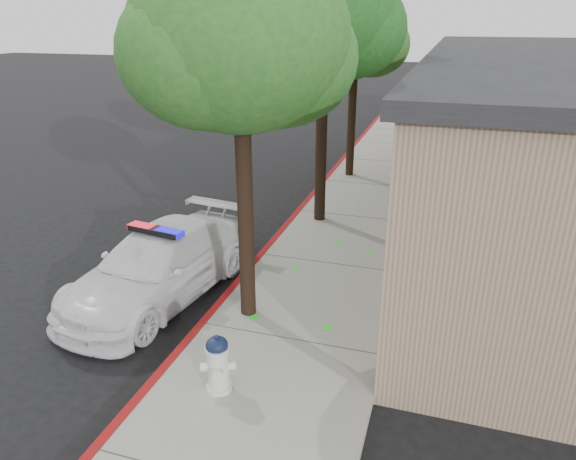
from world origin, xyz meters
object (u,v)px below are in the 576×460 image
at_px(clapboard_building, 560,132).
at_px(police_car, 159,265).
at_px(street_tree_far, 356,39).
at_px(street_tree_near, 241,47).
at_px(street_tree_mid, 325,20).
at_px(fire_hydrant, 218,363).

distance_m(clapboard_building, police_car, 11.44).
bearing_deg(police_car, street_tree_far, 86.00).
xyz_separation_m(street_tree_near, street_tree_mid, (0.07, 4.99, 0.34)).
height_order(clapboard_building, police_car, clapboard_building).
relative_size(street_tree_near, street_tree_far, 1.06).
bearing_deg(street_tree_near, clapboard_building, 54.65).
bearing_deg(police_car, fire_hydrant, -37.61).
relative_size(street_tree_near, street_tree_mid, 0.94).
xyz_separation_m(fire_hydrant, street_tree_near, (-0.36, 2.09, 4.07)).
bearing_deg(street_tree_mid, street_tree_far, 90.62).
xyz_separation_m(clapboard_building, fire_hydrant, (-5.62, -10.52, -1.53)).
xyz_separation_m(police_car, street_tree_mid, (2.03, 4.68, 4.34)).
bearing_deg(street_tree_far, fire_hydrant, -88.32).
distance_m(fire_hydrant, street_tree_near, 4.59).
relative_size(fire_hydrant, street_tree_near, 0.15).
distance_m(police_car, street_tree_mid, 6.70).
relative_size(police_car, street_tree_mid, 0.74).
distance_m(police_car, street_tree_far, 9.91).
relative_size(fire_hydrant, street_tree_far, 0.15).
bearing_deg(fire_hydrant, police_car, 111.43).
distance_m(clapboard_building, street_tree_near, 10.64).
distance_m(fire_hydrant, street_tree_mid, 8.35).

